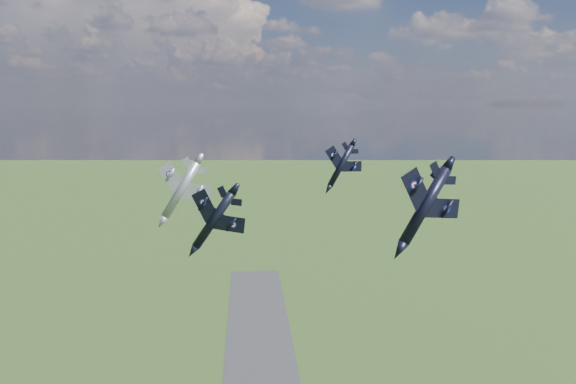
{
  "coord_description": "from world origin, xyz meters",
  "views": [
    {
      "loc": [
        -4.94,
        -73.37,
        98.24
      ],
      "look_at": [
        1.92,
        16.12,
        84.2
      ],
      "focal_mm": 35.0,
      "sensor_mm": 36.0,
      "label": 1
    }
  ],
  "objects_px": {
    "jet_lead_navy": "(214,220)",
    "jet_right_navy": "(425,206)",
    "jet_left_silver": "(181,190)",
    "jet_high_navy": "(341,165)"
  },
  "relations": [
    {
      "from": "jet_left_silver",
      "to": "jet_high_navy",
      "type": "bearing_deg",
      "value": 25.0
    },
    {
      "from": "jet_right_navy",
      "to": "jet_high_navy",
      "type": "distance_m",
      "value": 39.79
    },
    {
      "from": "jet_right_navy",
      "to": "jet_left_silver",
      "type": "bearing_deg",
      "value": 127.47
    },
    {
      "from": "jet_right_navy",
      "to": "jet_left_silver",
      "type": "distance_m",
      "value": 42.66
    },
    {
      "from": "jet_right_navy",
      "to": "jet_high_navy",
      "type": "height_order",
      "value": "jet_right_navy"
    },
    {
      "from": "jet_lead_navy",
      "to": "jet_right_navy",
      "type": "height_order",
      "value": "jet_right_navy"
    },
    {
      "from": "jet_lead_navy",
      "to": "jet_right_navy",
      "type": "bearing_deg",
      "value": 0.6
    },
    {
      "from": "jet_lead_navy",
      "to": "jet_right_navy",
      "type": "xyz_separation_m",
      "value": [
        28.31,
        -7.0,
        2.88
      ]
    },
    {
      "from": "jet_high_navy",
      "to": "jet_left_silver",
      "type": "xyz_separation_m",
      "value": [
        -30.29,
        -14.92,
        -2.31
      ]
    },
    {
      "from": "jet_right_navy",
      "to": "jet_high_navy",
      "type": "xyz_separation_m",
      "value": [
        -4.55,
        39.51,
        1.17
      ]
    }
  ]
}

